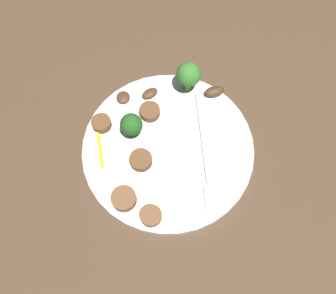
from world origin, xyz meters
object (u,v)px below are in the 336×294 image
(pepper_strip_0, at_px, (100,148))
(sausage_slice_1, at_px, (151,216))
(sausage_slice_4, at_px, (101,123))
(mushroom_1, at_px, (214,92))
(mushroom_2, at_px, (151,93))
(broccoli_floret_1, at_px, (131,125))
(sausage_slice_3, at_px, (150,112))
(broccoli_floret_0, at_px, (189,75))
(sausage_slice_2, at_px, (124,199))
(fork, at_px, (206,159))
(sausage_slice_0, at_px, (141,160))
(mushroom_0, at_px, (123,97))
(plate, at_px, (168,149))

(pepper_strip_0, bearing_deg, sausage_slice_1, 19.77)
(sausage_slice_4, height_order, mushroom_1, same)
(mushroom_2, bearing_deg, broccoli_floret_1, -38.43)
(sausage_slice_1, relative_size, sausage_slice_3, 0.95)
(broccoli_floret_1, bearing_deg, mushroom_1, 101.54)
(sausage_slice_1, height_order, sausage_slice_4, sausage_slice_4)
(broccoli_floret_0, height_order, sausage_slice_2, broccoli_floret_0)
(fork, height_order, sausage_slice_1, sausage_slice_1)
(sausage_slice_4, bearing_deg, broccoli_floret_1, 56.02)
(sausage_slice_0, relative_size, sausage_slice_1, 1.09)
(broccoli_floret_0, relative_size, broccoli_floret_1, 1.24)
(sausage_slice_1, xyz_separation_m, mushroom_0, (-0.19, 0.01, -0.00))
(sausage_slice_0, xyz_separation_m, mushroom_2, (-0.10, 0.05, -0.00))
(pepper_strip_0, bearing_deg, fork, 66.09)
(plate, bearing_deg, mushroom_2, 178.62)
(sausage_slice_2, distance_m, mushroom_0, 0.16)
(fork, distance_m, broccoli_floret_1, 0.12)
(broccoli_floret_0, height_order, sausage_slice_1, broccoli_floret_0)
(broccoli_floret_1, bearing_deg, sausage_slice_4, -123.98)
(broccoli_floret_0, height_order, sausage_slice_4, broccoli_floret_0)
(fork, relative_size, sausage_slice_3, 5.83)
(fork, xyz_separation_m, sausage_slice_2, (0.02, -0.13, 0.01))
(broccoli_floret_0, height_order, sausage_slice_3, broccoli_floret_0)
(broccoli_floret_1, height_order, mushroom_0, broccoli_floret_1)
(broccoli_floret_0, distance_m, sausage_slice_3, 0.08)
(broccoli_floret_1, bearing_deg, sausage_slice_2, -22.25)
(sausage_slice_3, bearing_deg, plate, 8.91)
(sausage_slice_0, bearing_deg, sausage_slice_2, -38.39)
(sausage_slice_4, relative_size, mushroom_1, 0.92)
(sausage_slice_3, bearing_deg, mushroom_1, 91.90)
(plate, distance_m, mushroom_1, 0.11)
(plate, bearing_deg, broccoli_floret_0, 145.36)
(plate, height_order, broccoli_floret_1, broccoli_floret_1)
(mushroom_2, bearing_deg, mushroom_1, 72.98)
(sausage_slice_4, height_order, mushroom_0, sausage_slice_4)
(sausage_slice_1, distance_m, mushroom_1, 0.21)
(broccoli_floret_1, bearing_deg, plate, 49.93)
(sausage_slice_0, xyz_separation_m, mushroom_0, (-0.11, 0.00, -0.00))
(broccoli_floret_0, height_order, mushroom_2, broccoli_floret_0)
(sausage_slice_3, relative_size, mushroom_0, 1.40)
(sausage_slice_2, bearing_deg, broccoli_floret_1, 157.75)
(broccoli_floret_0, xyz_separation_m, pepper_strip_0, (0.06, -0.15, -0.04))
(broccoli_floret_0, xyz_separation_m, mushroom_1, (0.02, 0.04, -0.03))
(sausage_slice_2, bearing_deg, mushroom_1, 124.64)
(pepper_strip_0, bearing_deg, mushroom_0, 142.93)
(broccoli_floret_0, distance_m, pepper_strip_0, 0.17)
(mushroom_1, height_order, mushroom_2, mushroom_1)
(mushroom_0, height_order, pepper_strip_0, mushroom_0)
(broccoli_floret_1, distance_m, sausage_slice_3, 0.05)
(sausage_slice_1, xyz_separation_m, mushroom_1, (-0.15, 0.15, 0.00))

